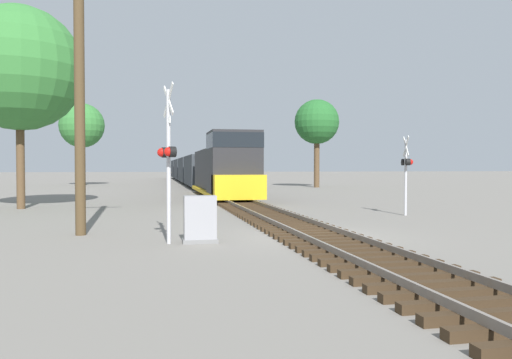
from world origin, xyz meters
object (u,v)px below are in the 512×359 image
freight_train (193,170)px  relay_cabinet (200,220)px  crossing_signal_near (168,155)px  tree_mid_background (317,122)px  crossing_signal_far (406,167)px  tree_far_right (19,69)px  tree_deep_background (82,126)px  utility_pole (79,79)px

freight_train → relay_cabinet: (-3.54, -47.37, -1.12)m
crossing_signal_near → relay_cabinet: bearing=72.4°
freight_train → tree_mid_background: (12.15, -11.24, 5.08)m
crossing_signal_near → crossing_signal_far: size_ratio=1.27×
freight_train → crossing_signal_far: 41.64m
crossing_signal_far → tree_mid_background: size_ratio=0.38×
freight_train → crossing_signal_near: bearing=-95.4°
relay_cabinet → crossing_signal_near: bearing=177.2°
tree_far_right → freight_train: bearing=71.1°
tree_deep_background → tree_mid_background: bearing=-22.6°
utility_pole → tree_mid_background: 38.89m
crossing_signal_near → tree_mid_background: 39.96m
crossing_signal_near → crossing_signal_far: bearing=105.2°
relay_cabinet → tree_mid_background: tree_mid_background is taller
tree_mid_background → tree_deep_background: bearing=157.4°
tree_far_right → tree_mid_background: (23.73, 22.63, -0.38)m
tree_far_right → tree_deep_background: bearing=92.3°
crossing_signal_near → relay_cabinet: 2.05m
tree_far_right → tree_deep_background: size_ratio=1.10×
crossing_signal_far → freight_train: bearing=22.4°
crossing_signal_far → utility_pole: utility_pole is taller
crossing_signal_near → relay_cabinet: crossing_signal_near is taller
relay_cabinet → utility_pole: (-3.59, 2.41, 4.31)m
utility_pole → tree_mid_background: size_ratio=1.05×
tree_mid_background → tree_deep_background: 27.14m
tree_mid_background → tree_deep_background: size_ratio=0.97×
crossing_signal_near → tree_mid_background: tree_mid_background is taller
relay_cabinet → utility_pole: bearing=146.1°
tree_far_right → tree_deep_background: tree_far_right is taller
relay_cabinet → tree_deep_background: size_ratio=0.14×
crossing_signal_near → tree_deep_background: 47.48m
crossing_signal_far → relay_cabinet: size_ratio=2.62×
tree_far_right → utility_pole: bearing=-68.1°
tree_mid_background → crossing_signal_near: bearing=-114.7°
crossing_signal_far → tree_mid_background: bearing=2.6°
crossing_signal_far → tree_far_right: (-17.85, 7.29, 5.07)m
freight_train → tree_deep_background: bearing=-176.4°
utility_pole → crossing_signal_near: bearing=-41.4°
utility_pole → tree_deep_background: bearing=97.5°
freight_train → utility_pole: size_ratio=7.26×
freight_train → relay_cabinet: bearing=-94.3°
crossing_signal_far → tree_deep_background: (-19.18, 40.34, 4.75)m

